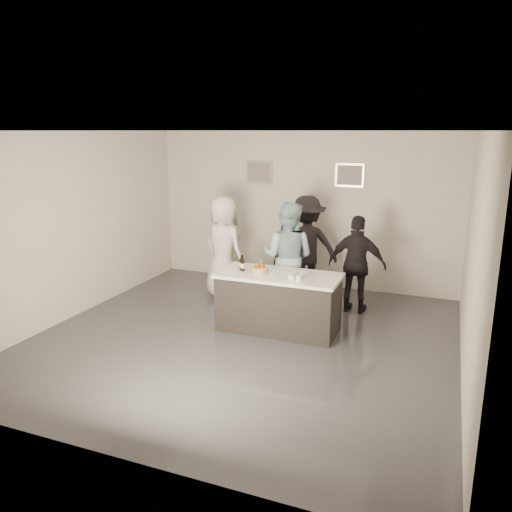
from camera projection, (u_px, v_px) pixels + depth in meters
name	position (u px, v px, depth m)	size (l,w,h in m)	color
floor	(244.00, 339.00, 7.41)	(6.00, 6.00, 0.00)	#3D3D42
ceiling	(242.00, 131.00, 6.67)	(6.00, 6.00, 0.00)	white
wall_back	(302.00, 210.00, 9.75)	(6.00, 0.04, 3.00)	beige
wall_front	(110.00, 308.00, 4.33)	(6.00, 0.04, 3.00)	beige
wall_left	(73.00, 226.00, 8.10)	(0.04, 6.00, 3.00)	beige
wall_right	(473.00, 259.00, 5.98)	(0.04, 6.00, 3.00)	beige
picture_left	(259.00, 172.00, 9.87)	(0.54, 0.04, 0.44)	#B2B2B7
picture_right	(350.00, 175.00, 9.23)	(0.54, 0.04, 0.44)	#B2B2B7
bar_counter	(278.00, 302.00, 7.64)	(1.86, 0.86, 0.90)	white
cake	(260.00, 270.00, 7.57)	(0.24, 0.24, 0.08)	yellow
beer_bottle_a	(241.00, 262.00, 7.72)	(0.07, 0.07, 0.26)	black
beer_bottle_b	(242.00, 263.00, 7.66)	(0.07, 0.07, 0.26)	black
tumbler_cluster	(297.00, 276.00, 7.29)	(0.19, 0.30, 0.08)	#C76E12
candles	(252.00, 276.00, 7.39)	(0.24, 0.08, 0.01)	pink
person_main_black	(288.00, 265.00, 8.51)	(0.57, 0.37, 1.56)	black
person_main_blue	(288.00, 257.00, 8.38)	(0.91, 0.71, 1.87)	#97BAC6
person_guest_left	(223.00, 247.00, 9.11)	(0.91, 0.59, 1.86)	white
person_guest_right	(357.00, 265.00, 8.32)	(0.97, 0.40, 1.66)	black
person_guest_back	(306.00, 246.00, 9.19)	(1.21, 0.69, 1.87)	black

